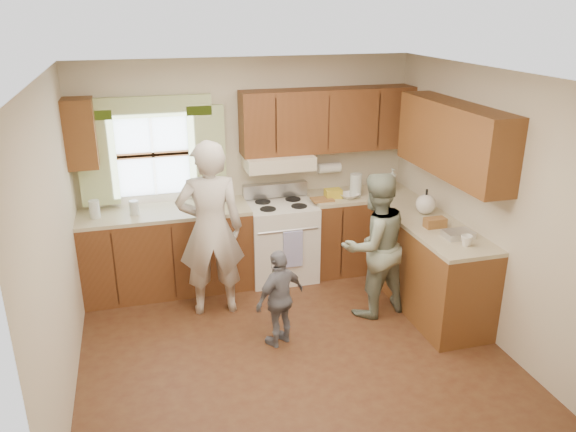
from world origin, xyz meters
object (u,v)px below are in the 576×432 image
object	(u,v)px
child	(280,298)
woman_left	(211,229)
woman_right	(374,245)
stove	(281,239)

from	to	relation	value
child	woman_left	bearing A→B (deg)	-85.18
woman_right	child	size ratio (longest dim) A/B	1.58
woman_left	woman_right	size ratio (longest dim) A/B	1.21
stove	woman_left	xyz separation A→B (m)	(-0.88, -0.59, 0.45)
woman_left	woman_right	xyz separation A→B (m)	(1.57, -0.47, -0.16)
woman_left	stove	bearing A→B (deg)	-142.22
woman_right	stove	bearing A→B (deg)	-68.89
child	woman_right	bearing A→B (deg)	168.16
woman_right	child	xyz separation A→B (m)	(-1.06, -0.31, -0.28)
stove	child	size ratio (longest dim) A/B	1.12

